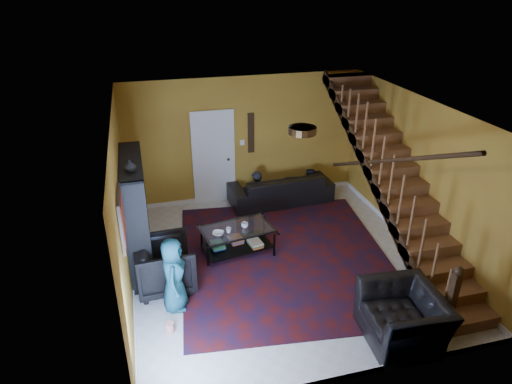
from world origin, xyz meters
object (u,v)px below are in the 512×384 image
at_px(coffee_table, 237,238).
at_px(armchair_right, 403,317).
at_px(armchair_left, 165,265).
at_px(sofa, 281,188).
at_px(bookshelf, 137,216).

bearing_deg(coffee_table, armchair_right, -57.78).
bearing_deg(armchair_left, coffee_table, -64.40).
height_order(sofa, armchair_right, armchair_right).
height_order(armchair_right, coffee_table, armchair_right).
distance_m(sofa, coffee_table, 2.25).
height_order(bookshelf, sofa, bookshelf).
bearing_deg(coffee_table, bookshelf, 178.09).
bearing_deg(armchair_right, armchair_left, -119.09).
bearing_deg(armchair_left, bookshelf, 21.56).
bearing_deg(armchair_left, armchair_right, -125.91).
xyz_separation_m(sofa, coffee_table, (-1.40, -1.76, -0.05)).
height_order(sofa, armchair_left, armchair_left).
distance_m(armchair_left, armchair_right, 3.75).
height_order(bookshelf, armchair_right, bookshelf).
distance_m(bookshelf, sofa, 3.62).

